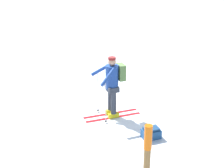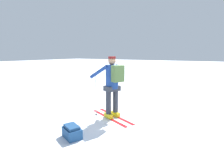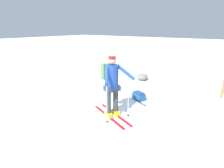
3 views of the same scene
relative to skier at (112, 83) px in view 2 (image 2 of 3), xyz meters
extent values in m
plane|color=white|center=(-0.39, 0.45, -1.00)|extent=(80.00, 80.00, 0.00)
cube|color=red|center=(0.11, -0.06, -0.99)|extent=(0.69, 1.51, 0.01)
cube|color=yellow|center=(0.11, -0.06, -0.93)|extent=(0.22, 0.32, 0.12)
cylinder|color=#2D333D|center=(0.11, -0.06, -0.51)|extent=(0.15, 0.15, 0.71)
cube|color=red|center=(-0.12, 0.03, -0.99)|extent=(0.69, 1.51, 0.01)
cube|color=yellow|center=(-0.12, 0.03, -0.93)|extent=(0.22, 0.32, 0.12)
cylinder|color=#2D333D|center=(-0.12, 0.03, -0.51)|extent=(0.15, 0.15, 0.71)
cube|color=#2D333D|center=(-0.01, -0.02, -0.16)|extent=(0.48, 0.42, 0.14)
cylinder|color=navy|center=(-0.01, -0.02, 0.17)|extent=(0.35, 0.35, 0.65)
sphere|color=tan|center=(-0.01, -0.02, 0.60)|extent=(0.21, 0.21, 0.21)
cylinder|color=maroon|center=(-0.01, -0.02, 0.69)|extent=(0.20, 0.20, 0.06)
cube|color=#4C6B38|center=(0.09, 0.22, 0.27)|extent=(0.36, 0.28, 0.43)
cylinder|color=#B2B7BC|center=(0.19, -0.43, -0.38)|extent=(0.02, 0.02, 1.23)
cylinder|color=black|center=(0.19, -0.43, -0.94)|extent=(0.07, 0.07, 0.01)
cylinder|color=navy|center=(0.18, -0.33, 0.30)|extent=(0.17, 0.56, 0.40)
cylinder|color=#B2B7BC|center=(-0.44, -0.17, -0.38)|extent=(0.02, 0.02, 1.23)
cylinder|color=black|center=(-0.44, -0.17, -0.94)|extent=(0.07, 0.07, 0.01)
cylinder|color=navy|center=(-0.36, -0.11, 0.30)|extent=(0.49, 0.40, 0.40)
cube|color=navy|center=(1.49, -0.09, -0.89)|extent=(0.44, 0.52, 0.22)
cube|color=navy|center=(1.49, -0.09, -0.75)|extent=(0.36, 0.43, 0.06)
camera|label=1|loc=(5.72, -5.26, 3.13)|focal=50.00mm
camera|label=2|loc=(4.00, 2.51, 0.80)|focal=28.00mm
camera|label=3|loc=(-3.66, -2.67, 1.44)|focal=28.00mm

